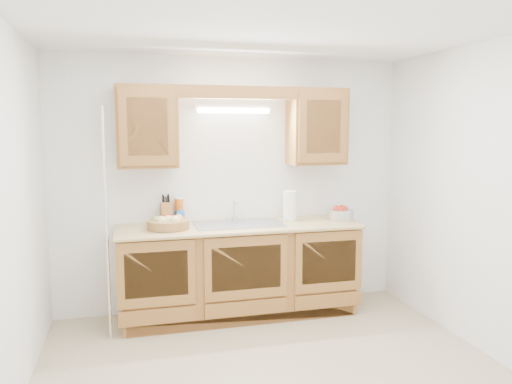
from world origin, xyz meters
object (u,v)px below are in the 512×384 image
object	(u,v)px
fruit_basket	(168,223)
paper_towel	(290,206)
knife_block	(166,213)
apple_bowl	(340,213)

from	to	relation	value
fruit_basket	paper_towel	size ratio (longest dim) A/B	1.12
fruit_basket	paper_towel	xyz separation A→B (m)	(1.21, 0.12, 0.09)
fruit_basket	knife_block	xyz separation A→B (m)	(0.00, 0.25, 0.05)
apple_bowl	knife_block	bearing A→B (deg)	172.23
knife_block	apple_bowl	size ratio (longest dim) A/B	0.98
knife_block	apple_bowl	distance (m)	1.71
apple_bowl	paper_towel	bearing A→B (deg)	168.33
fruit_basket	knife_block	world-z (taller)	knife_block
knife_block	apple_bowl	xyz separation A→B (m)	(1.70, -0.23, -0.04)
fruit_basket	paper_towel	world-z (taller)	paper_towel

